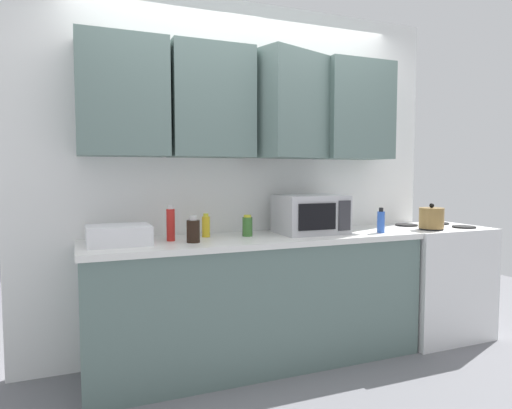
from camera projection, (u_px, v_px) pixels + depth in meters
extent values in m
cube|color=white|center=(241.00, 178.00, 3.39)|extent=(3.23, 0.06, 2.60)
cube|color=slate|center=(122.00, 97.00, 2.86)|extent=(0.56, 0.33, 0.75)
cube|color=slate|center=(210.00, 102.00, 3.07)|extent=(0.56, 0.33, 0.75)
cube|color=slate|center=(289.00, 106.00, 3.25)|extent=(0.64, 0.50, 0.75)
cube|color=slate|center=(354.00, 111.00, 3.51)|extent=(0.56, 0.33, 0.75)
cube|color=slate|center=(257.00, 303.00, 3.15)|extent=(2.33, 0.60, 0.86)
cube|color=white|center=(258.00, 239.00, 3.12)|extent=(2.36, 0.63, 0.04)
cube|color=silver|center=(433.00, 280.00, 3.71)|extent=(0.76, 0.64, 0.90)
cylinder|color=black|center=(431.00, 229.00, 3.49)|extent=(0.18, 0.18, 0.01)
cylinder|color=black|center=(464.00, 227.00, 3.62)|extent=(0.18, 0.18, 0.01)
cylinder|color=black|center=(406.00, 225.00, 3.75)|extent=(0.18, 0.18, 0.01)
cylinder|color=black|center=(438.00, 223.00, 3.87)|extent=(0.18, 0.18, 0.01)
cylinder|color=olive|center=(431.00, 218.00, 3.48)|extent=(0.19, 0.19, 0.16)
sphere|color=black|center=(432.00, 205.00, 3.48)|extent=(0.04, 0.04, 0.04)
cube|color=#B7B7BC|center=(310.00, 214.00, 3.28)|extent=(0.48, 0.36, 0.28)
cube|color=black|center=(317.00, 217.00, 3.09)|extent=(0.29, 0.01, 0.18)
cube|color=#2D2D33|center=(345.00, 216.00, 3.17)|extent=(0.10, 0.01, 0.21)
cube|color=silver|center=(119.00, 235.00, 2.77)|extent=(0.38, 0.30, 0.12)
cylinder|color=red|center=(171.00, 225.00, 2.91)|extent=(0.05, 0.05, 0.21)
cylinder|color=silver|center=(170.00, 207.00, 2.90)|extent=(0.04, 0.04, 0.03)
cylinder|color=gold|center=(206.00, 227.00, 3.09)|extent=(0.06, 0.06, 0.14)
cylinder|color=yellow|center=(206.00, 215.00, 3.09)|extent=(0.04, 0.04, 0.02)
cylinder|color=#386B2D|center=(247.00, 227.00, 3.13)|extent=(0.07, 0.07, 0.13)
cylinder|color=yellow|center=(247.00, 216.00, 3.12)|extent=(0.05, 0.05, 0.02)
cylinder|color=#2D56B7|center=(381.00, 222.00, 3.31)|extent=(0.05, 0.05, 0.16)
cylinder|color=black|center=(381.00, 210.00, 3.30)|extent=(0.03, 0.03, 0.03)
cylinder|color=black|center=(193.00, 231.00, 2.85)|extent=(0.08, 0.08, 0.14)
cylinder|color=silver|center=(193.00, 218.00, 2.84)|extent=(0.05, 0.05, 0.03)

